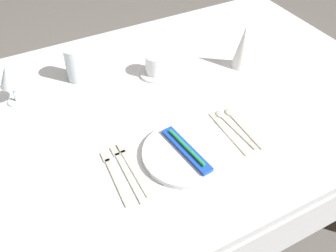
# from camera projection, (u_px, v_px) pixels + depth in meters

# --- Properties ---
(ground_plane) EXTENTS (6.00, 6.00, 0.00)m
(ground_plane) POSITION_uv_depth(u_px,v_px,m) (155.00, 225.00, 1.79)
(ground_plane) COLOR slate
(dining_table) EXTENTS (1.80, 1.11, 0.74)m
(dining_table) POSITION_uv_depth(u_px,v_px,m) (150.00, 125.00, 1.34)
(dining_table) COLOR white
(dining_table) RESTS_ON ground
(dinner_plate) EXTENTS (0.26, 0.26, 0.02)m
(dinner_plate) POSITION_uv_depth(u_px,v_px,m) (187.00, 153.00, 1.12)
(dinner_plate) COLOR white
(dinner_plate) RESTS_ON dining_table
(toothbrush_package) EXTENTS (0.06, 0.21, 0.02)m
(toothbrush_package) POSITION_uv_depth(u_px,v_px,m) (187.00, 149.00, 1.10)
(toothbrush_package) COLOR blue
(toothbrush_package) RESTS_ON dinner_plate
(fork_outer) EXTENTS (0.02, 0.22, 0.00)m
(fork_outer) POSITION_uv_depth(u_px,v_px,m) (132.00, 166.00, 1.09)
(fork_outer) COLOR beige
(fork_outer) RESTS_ON dining_table
(fork_inner) EXTENTS (0.02, 0.23, 0.00)m
(fork_inner) POSITION_uv_depth(u_px,v_px,m) (126.00, 170.00, 1.08)
(fork_inner) COLOR beige
(fork_inner) RESTS_ON dining_table
(fork_salad) EXTENTS (0.03, 0.21, 0.00)m
(fork_salad) POSITION_uv_depth(u_px,v_px,m) (114.00, 175.00, 1.06)
(fork_salad) COLOR beige
(fork_salad) RESTS_ON dining_table
(dinner_knife) EXTENTS (0.02, 0.21, 0.00)m
(dinner_knife) POSITION_uv_depth(u_px,v_px,m) (229.00, 134.00, 1.18)
(dinner_knife) COLOR beige
(dinner_knife) RESTS_ON dining_table
(spoon_soup) EXTENTS (0.03, 0.20, 0.01)m
(spoon_soup) POSITION_uv_depth(u_px,v_px,m) (231.00, 124.00, 1.22)
(spoon_soup) COLOR beige
(spoon_soup) RESTS_ON dining_table
(spoon_dessert) EXTENTS (0.03, 0.21, 0.01)m
(spoon_dessert) POSITION_uv_depth(u_px,v_px,m) (239.00, 123.00, 1.22)
(spoon_dessert) COLOR beige
(spoon_dessert) RESTS_ON dining_table
(saucer_left) EXTENTS (0.13, 0.13, 0.01)m
(saucer_left) POSITION_uv_depth(u_px,v_px,m) (156.00, 73.00, 1.42)
(saucer_left) COLOR white
(saucer_left) RESTS_ON dining_table
(coffee_cup_left) EXTENTS (0.11, 0.08, 0.07)m
(coffee_cup_left) POSITION_uv_depth(u_px,v_px,m) (156.00, 64.00, 1.39)
(coffee_cup_left) COLOR white
(coffee_cup_left) RESTS_ON saucer_left
(wine_glass_left) EXTENTS (0.07, 0.07, 0.15)m
(wine_glass_left) POSITION_uv_depth(u_px,v_px,m) (9.00, 77.00, 1.23)
(wine_glass_left) COLOR silver
(wine_glass_left) RESTS_ON dining_table
(drink_tumbler) EXTENTS (0.07, 0.07, 0.13)m
(drink_tumbler) POSITION_uv_depth(u_px,v_px,m) (76.00, 66.00, 1.37)
(drink_tumbler) COLOR silver
(drink_tumbler) RESTS_ON dining_table
(napkin_folded) EXTENTS (0.08, 0.08, 0.17)m
(napkin_folded) POSITION_uv_depth(u_px,v_px,m) (243.00, 47.00, 1.40)
(napkin_folded) COLOR white
(napkin_folded) RESTS_ON dining_table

